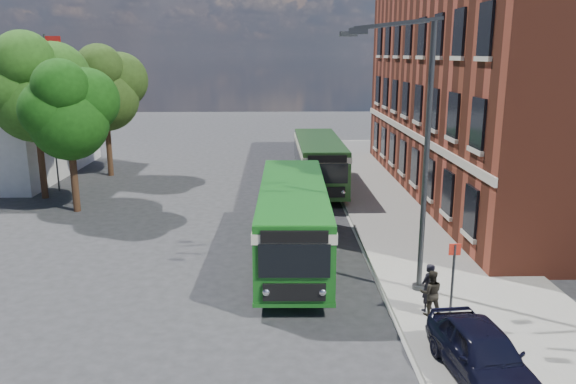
{
  "coord_description": "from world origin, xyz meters",
  "views": [
    {
      "loc": [
        0.35,
        -19.65,
        7.92
      ],
      "look_at": [
        0.88,
        3.57,
        2.2
      ],
      "focal_mm": 35.0,
      "sensor_mm": 36.0,
      "label": 1
    }
  ],
  "objects_px": {
    "street_lamp": "(415,154)",
    "parked_car": "(482,353)",
    "bus_rear": "(319,159)",
    "bus_front": "(293,215)"
  },
  "relations": [
    {
      "from": "bus_front",
      "to": "bus_rear",
      "type": "relative_size",
      "value": 1.09
    },
    {
      "from": "bus_front",
      "to": "parked_car",
      "type": "height_order",
      "value": "bus_front"
    },
    {
      "from": "bus_front",
      "to": "parked_car",
      "type": "distance_m",
      "value": 9.82
    },
    {
      "from": "parked_car",
      "to": "bus_rear",
      "type": "bearing_deg",
      "value": 90.6
    },
    {
      "from": "street_lamp",
      "to": "parked_car",
      "type": "height_order",
      "value": "street_lamp"
    },
    {
      "from": "parked_car",
      "to": "bus_front",
      "type": "bearing_deg",
      "value": 110.44
    },
    {
      "from": "street_lamp",
      "to": "parked_car",
      "type": "bearing_deg",
      "value": -84.47
    },
    {
      "from": "bus_rear",
      "to": "parked_car",
      "type": "height_order",
      "value": "bus_rear"
    },
    {
      "from": "street_lamp",
      "to": "bus_rear",
      "type": "xyz_separation_m",
      "value": [
        -1.88,
        15.38,
        -2.96
      ]
    },
    {
      "from": "bus_front",
      "to": "parked_car",
      "type": "bearing_deg",
      "value": -63.57
    }
  ]
}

